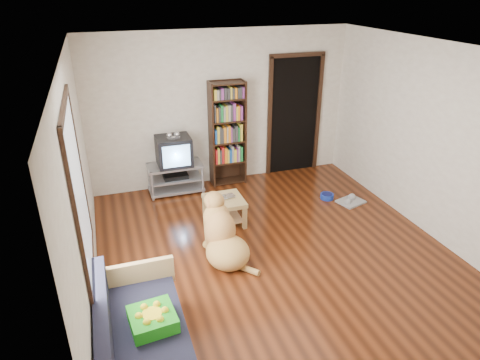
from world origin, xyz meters
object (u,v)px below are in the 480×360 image
object	(u,v)px
grey_rag	(351,202)
tv_stand	(176,177)
laptop	(225,199)
sofa	(143,354)
green_cushion	(153,319)
dog	(223,236)
crt_tv	(173,150)
bookshelf	(227,128)
coffee_table	(224,206)
dog_bowl	(327,196)

from	to	relation	value
grey_rag	tv_stand	xyz separation A→B (m)	(-2.61, 1.29, 0.25)
laptop	sofa	size ratio (longest dim) A/B	0.19
green_cushion	dog	world-z (taller)	dog
green_cushion	laptop	bearing A→B (deg)	52.74
crt_tv	dog	bearing A→B (deg)	-84.27
crt_tv	bookshelf	size ratio (longest dim) A/B	0.32
sofa	coffee_table	world-z (taller)	sofa
dog_bowl	grey_rag	size ratio (longest dim) A/B	0.55
tv_stand	crt_tv	bearing A→B (deg)	90.00
tv_stand	sofa	distance (m)	3.76
laptop	tv_stand	xyz separation A→B (m)	(-0.48, 1.29, -0.14)
dog	crt_tv	bearing A→B (deg)	95.73
dog_bowl	bookshelf	size ratio (longest dim) A/B	0.12
tv_stand	coffee_table	size ratio (longest dim) A/B	1.64
dog_bowl	coffee_table	xyz separation A→B (m)	(-1.83, -0.22, 0.24)
tv_stand	crt_tv	distance (m)	0.47
coffee_table	tv_stand	bearing A→B (deg)	110.89
crt_tv	dog	world-z (taller)	crt_tv
bookshelf	coffee_table	bearing A→B (deg)	-109.09
green_cushion	coffee_table	distance (m)	2.59
laptop	coffee_table	xyz separation A→B (m)	(-0.00, 0.03, -0.13)
crt_tv	sofa	world-z (taller)	crt_tv
green_cushion	tv_stand	distance (m)	3.58
sofa	laptop	bearing A→B (deg)	58.13
green_cushion	dog_bowl	bearing A→B (deg)	31.67
bookshelf	dog	bearing A→B (deg)	-108.63
green_cushion	tv_stand	world-z (taller)	green_cushion
green_cushion	sofa	distance (m)	0.30
laptop	tv_stand	bearing A→B (deg)	102.22
grey_rag	coffee_table	xyz separation A→B (m)	(-2.13, 0.03, 0.27)
sofa	coffee_table	xyz separation A→B (m)	(1.46, 2.37, 0.02)
crt_tv	coffee_table	xyz separation A→B (m)	(0.48, -1.28, -0.46)
laptop	coffee_table	bearing A→B (deg)	81.78
sofa	tv_stand	bearing A→B (deg)	74.98
dog	tv_stand	bearing A→B (deg)	95.79
grey_rag	sofa	xyz separation A→B (m)	(-3.59, -2.34, 0.25)
tv_stand	crt_tv	world-z (taller)	crt_tv
green_cushion	laptop	size ratio (longest dim) A/B	1.16
laptop	grey_rag	distance (m)	2.17
bookshelf	sofa	distance (m)	4.26
crt_tv	coffee_table	distance (m)	1.45
green_cushion	coffee_table	world-z (taller)	green_cushion
laptop	sofa	xyz separation A→B (m)	(-1.46, -2.34, -0.15)
green_cushion	grey_rag	size ratio (longest dim) A/B	1.00
tv_stand	coffee_table	xyz separation A→B (m)	(0.48, -1.26, 0.01)
crt_tv	grey_rag	bearing A→B (deg)	-26.72
crt_tv	bookshelf	bearing A→B (deg)	4.32
laptop	sofa	world-z (taller)	sofa
green_cushion	bookshelf	size ratio (longest dim) A/B	0.22
green_cushion	bookshelf	bearing A→B (deg)	57.36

